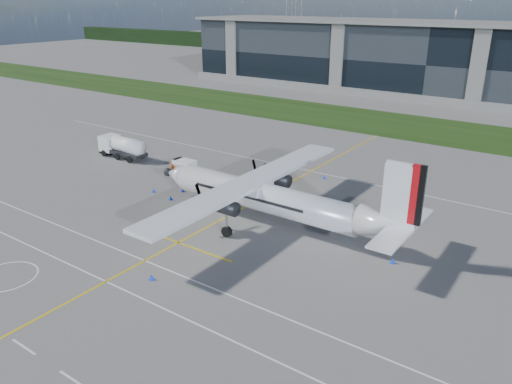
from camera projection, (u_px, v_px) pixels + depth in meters
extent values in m
plane|color=#63605D|center=(362.00, 132.00, 80.98)|extent=(400.00, 400.00, 0.00)
cube|color=#1A340E|center=(381.00, 122.00, 87.06)|extent=(400.00, 18.00, 0.04)
cube|color=black|center=(440.00, 61.00, 108.68)|extent=(120.00, 20.00, 15.00)
cube|color=black|center=(495.00, 57.00, 155.96)|extent=(400.00, 6.00, 6.00)
cube|color=yellow|center=(276.00, 190.00, 56.55)|extent=(0.20, 70.00, 0.01)
cube|color=white|center=(82.00, 270.00, 39.91)|extent=(90.00, 0.15, 0.01)
imported|color=#F25907|center=(173.00, 169.00, 60.35)|extent=(0.88, 0.98, 1.99)
cone|color=#0D3BE8|center=(154.00, 190.00, 55.79)|extent=(0.36, 0.36, 0.50)
cone|color=#0D3BE8|center=(324.00, 177.00, 59.98)|extent=(0.36, 0.36, 0.50)
cone|color=#0D3BE8|center=(183.00, 190.00, 55.92)|extent=(0.36, 0.36, 0.50)
cone|color=#0D3BE8|center=(171.00, 198.00, 53.68)|extent=(0.36, 0.36, 0.50)
cone|color=#0D3BE8|center=(151.00, 277.00, 38.46)|extent=(0.36, 0.36, 0.50)
cone|color=#0D3BE8|center=(393.00, 261.00, 40.86)|extent=(0.36, 0.36, 0.50)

